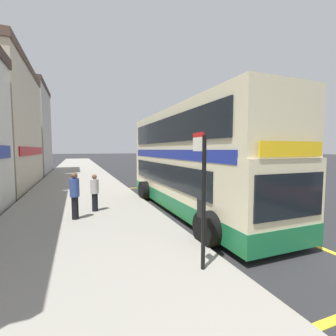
{
  "coord_description": "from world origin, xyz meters",
  "views": [
    {
      "loc": [
        -7.17,
        -1.67,
        2.71
      ],
      "look_at": [
        -2.89,
        9.3,
        1.78
      ],
      "focal_mm": 25.04,
      "sensor_mm": 36.0,
      "label": 1
    }
  ],
  "objects_px": {
    "double_decker_bus": "(191,164)",
    "parked_car_teal_ahead": "(170,166)",
    "pedestrian_further_back": "(75,194)",
    "pedestrian_waiting_near_sign": "(95,191)",
    "bus_stop_sign": "(202,191)"
  },
  "relations": [
    {
      "from": "double_decker_bus",
      "to": "parked_car_teal_ahead",
      "type": "bearing_deg",
      "value": 71.46
    },
    {
      "from": "parked_car_teal_ahead",
      "to": "pedestrian_further_back",
      "type": "height_order",
      "value": "pedestrian_further_back"
    },
    {
      "from": "double_decker_bus",
      "to": "pedestrian_waiting_near_sign",
      "type": "bearing_deg",
      "value": 168.07
    },
    {
      "from": "bus_stop_sign",
      "to": "pedestrian_further_back",
      "type": "xyz_separation_m",
      "value": [
        -2.58,
        4.82,
        -0.75
      ]
    },
    {
      "from": "pedestrian_waiting_near_sign",
      "to": "pedestrian_further_back",
      "type": "xyz_separation_m",
      "value": [
        -0.76,
        -0.93,
        0.12
      ]
    },
    {
      "from": "bus_stop_sign",
      "to": "pedestrian_waiting_near_sign",
      "type": "relative_size",
      "value": 1.9
    },
    {
      "from": "parked_car_teal_ahead",
      "to": "pedestrian_further_back",
      "type": "bearing_deg",
      "value": 58.33
    },
    {
      "from": "pedestrian_further_back",
      "to": "double_decker_bus",
      "type": "bearing_deg",
      "value": 0.88
    },
    {
      "from": "bus_stop_sign",
      "to": "pedestrian_further_back",
      "type": "distance_m",
      "value": 5.52
    },
    {
      "from": "bus_stop_sign",
      "to": "parked_car_teal_ahead",
      "type": "bearing_deg",
      "value": 70.01
    },
    {
      "from": "double_decker_bus",
      "to": "bus_stop_sign",
      "type": "height_order",
      "value": "double_decker_bus"
    },
    {
      "from": "pedestrian_waiting_near_sign",
      "to": "pedestrian_further_back",
      "type": "height_order",
      "value": "pedestrian_further_back"
    },
    {
      "from": "bus_stop_sign",
      "to": "parked_car_teal_ahead",
      "type": "distance_m",
      "value": 22.51
    },
    {
      "from": "bus_stop_sign",
      "to": "parked_car_teal_ahead",
      "type": "height_order",
      "value": "bus_stop_sign"
    },
    {
      "from": "double_decker_bus",
      "to": "bus_stop_sign",
      "type": "relative_size",
      "value": 3.53
    }
  ]
}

